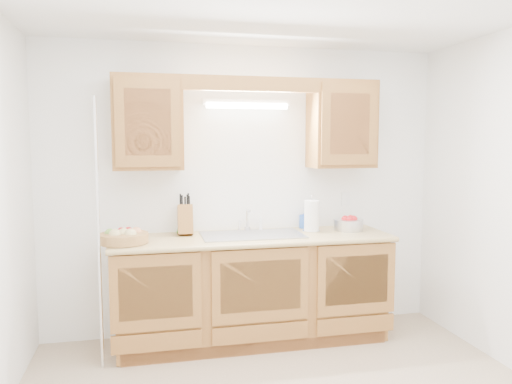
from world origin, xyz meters
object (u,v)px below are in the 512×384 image
object	(u,v)px
paper_towel	(312,216)
knife_block	(185,219)
fruit_basket	(124,237)
apple_bowl	(349,224)

from	to	relation	value
paper_towel	knife_block	bearing A→B (deg)	174.91
fruit_basket	knife_block	world-z (taller)	knife_block
fruit_basket	apple_bowl	xyz separation A→B (m)	(1.91, 0.15, 0.01)
fruit_basket	paper_towel	size ratio (longest dim) A/B	1.46
apple_bowl	fruit_basket	bearing A→B (deg)	-175.64
paper_towel	apple_bowl	distance (m)	0.35
fruit_basket	apple_bowl	size ratio (longest dim) A/B	1.50
fruit_basket	apple_bowl	world-z (taller)	apple_bowl
fruit_basket	knife_block	distance (m)	0.56
knife_block	apple_bowl	size ratio (longest dim) A/B	1.14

